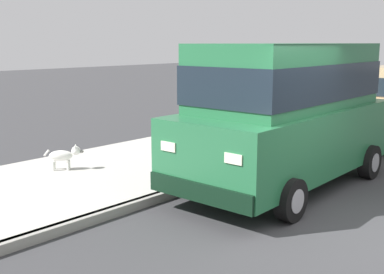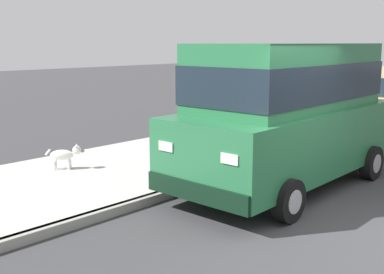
{
  "view_description": "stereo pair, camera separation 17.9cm",
  "coord_description": "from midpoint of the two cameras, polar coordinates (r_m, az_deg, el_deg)",
  "views": [
    {
      "loc": [
        2.26,
        -6.27,
        2.54
      ],
      "look_at": [
        -3.54,
        0.15,
        0.85
      ],
      "focal_mm": 45.5,
      "sensor_mm": 36.0,
      "label": 1
    },
    {
      "loc": [
        2.4,
        -6.15,
        2.54
      ],
      "look_at": [
        -3.54,
        0.15,
        0.85
      ],
      "focal_mm": 45.5,
      "sensor_mm": 36.0,
      "label": 2
    }
  ],
  "objects": [
    {
      "name": "car_green_van",
      "position": [
        8.64,
        10.55,
        3.24
      ],
      "size": [
        2.22,
        4.94,
        2.52
      ],
      "color": "#23663D",
      "rests_on": "ground"
    },
    {
      "name": "ground_plane",
      "position": [
        7.1,
        20.4,
        -10.64
      ],
      "size": [
        80.0,
        80.0,
        0.0
      ],
      "primitive_type": "plane",
      "color": "#38383A"
    },
    {
      "name": "sidewalk",
      "position": [
        9.92,
        -7.42,
        -3.47
      ],
      "size": [
        3.6,
        64.0,
        0.14
      ],
      "primitive_type": "cube",
      "color": "#B7B5AD",
      "rests_on": "ground"
    },
    {
      "name": "fire_hydrant",
      "position": [
        10.68,
        7.16,
        -0.18
      ],
      "size": [
        0.34,
        0.24,
        0.72
      ],
      "color": "gold",
      "rests_on": "sidewalk"
    },
    {
      "name": "dog_white",
      "position": [
        9.6,
        -15.27,
        -2.05
      ],
      "size": [
        0.54,
        0.6,
        0.49
      ],
      "color": "white",
      "rests_on": "sidewalk"
    },
    {
      "name": "curb",
      "position": [
        8.67,
        0.38,
        -5.5
      ],
      "size": [
        0.16,
        64.0,
        0.14
      ],
      "primitive_type": "cube",
      "color": "gray",
      "rests_on": "ground"
    }
  ]
}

